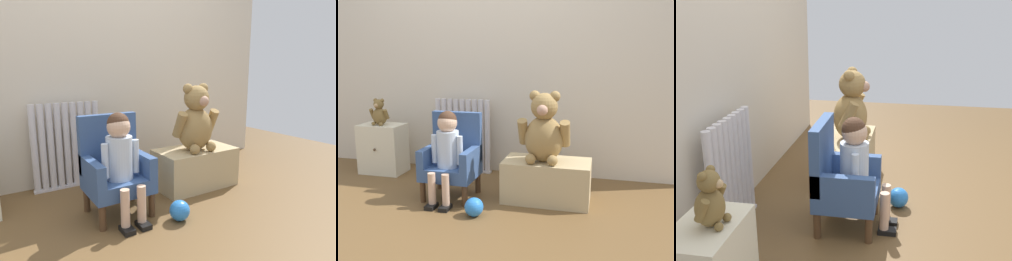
% 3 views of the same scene
% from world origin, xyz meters
% --- Properties ---
extents(ground_plane, '(6.00, 6.00, 0.00)m').
position_xyz_m(ground_plane, '(0.00, 0.00, 0.00)').
color(ground_plane, brown).
extents(back_wall, '(3.80, 0.05, 2.40)m').
position_xyz_m(back_wall, '(0.00, 1.19, 1.20)').
color(back_wall, beige).
rests_on(back_wall, ground_plane).
extents(radiator, '(0.56, 0.05, 0.70)m').
position_xyz_m(radiator, '(-0.28, 1.07, 0.35)').
color(radiator, silver).
rests_on(radiator, ground_plane).
extents(child_armchair, '(0.41, 0.37, 0.67)m').
position_xyz_m(child_armchair, '(-0.12, 0.45, 0.31)').
color(child_armchair, '#365284').
rests_on(child_armchair, ground_plane).
extents(child_figure, '(0.25, 0.35, 0.70)m').
position_xyz_m(child_figure, '(-0.12, 0.34, 0.45)').
color(child_figure, silver).
rests_on(child_figure, ground_plane).
extents(low_bench, '(0.66, 0.36, 0.32)m').
position_xyz_m(low_bench, '(0.62, 0.52, 0.16)').
color(low_bench, tan).
rests_on(low_bench, ground_plane).
extents(large_teddy_bear, '(0.39, 0.27, 0.54)m').
position_xyz_m(large_teddy_bear, '(0.60, 0.49, 0.56)').
color(large_teddy_bear, olive).
rests_on(large_teddy_bear, low_bench).
extents(small_teddy_bear, '(0.18, 0.13, 0.25)m').
position_xyz_m(small_teddy_bear, '(-1.00, 0.81, 0.58)').
color(small_teddy_bear, brown).
rests_on(small_teddy_bear, small_dresser).
extents(toy_ball, '(0.13, 0.13, 0.13)m').
position_xyz_m(toy_ball, '(0.17, 0.10, 0.07)').
color(toy_ball, blue).
rests_on(toy_ball, ground_plane).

